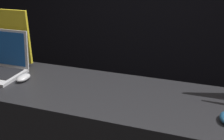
# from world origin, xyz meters

# --- Properties ---
(mouse_front) EXTENTS (0.07, 0.12, 0.04)m
(mouse_front) POSITION_xyz_m (-0.61, 0.28, 0.99)
(mouse_front) COLOR #B2B2B7
(mouse_front) RESTS_ON display_counter
(promo_stand_front) EXTENTS (0.33, 0.07, 0.41)m
(promo_stand_front) POSITION_xyz_m (-0.87, 0.51, 1.17)
(promo_stand_front) COLOR black
(promo_stand_front) RESTS_ON display_counter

